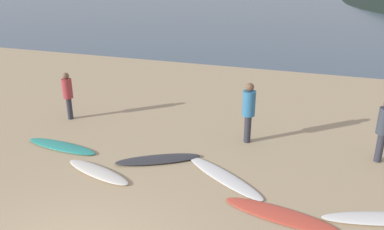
{
  "coord_description": "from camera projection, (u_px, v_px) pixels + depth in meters",
  "views": [
    {
      "loc": [
        3.79,
        -4.3,
        5.12
      ],
      "look_at": [
        0.27,
        6.42,
        0.6
      ],
      "focal_mm": 37.84,
      "sensor_mm": 36.0,
      "label": 1
    }
  ],
  "objects": [
    {
      "name": "surfboard_3",
      "position": [
        98.0,
        172.0,
        10.1
      ],
      "size": [
        2.12,
        1.1,
        0.09
      ],
      "primitive_type": "ellipsoid",
      "rotation": [
        0.0,
        0.0,
        -0.31
      ],
      "color": "silver",
      "rests_on": "ground"
    },
    {
      "name": "person_1",
      "position": [
        384.0,
        126.0,
        10.33
      ],
      "size": [
        0.35,
        0.35,
        1.73
      ],
      "rotation": [
        0.0,
        0.0,
        1.03
      ],
      "color": "#2D2D38",
      "rests_on": "ground"
    },
    {
      "name": "surfboard_4",
      "position": [
        158.0,
        159.0,
        10.7
      ],
      "size": [
        2.23,
        1.56,
        0.1
      ],
      "primitive_type": "ellipsoid",
      "rotation": [
        0.0,
        0.0,
        0.51
      ],
      "color": "#333338",
      "rests_on": "ground"
    },
    {
      "name": "person_0",
      "position": [
        68.0,
        92.0,
        13.11
      ],
      "size": [
        0.32,
        0.32,
        1.58
      ],
      "rotation": [
        0.0,
        0.0,
        4.46
      ],
      "color": "#2D2D38",
      "rests_on": "ground"
    },
    {
      "name": "ground_plane",
      "position": [
        214.0,
        98.0,
        15.65
      ],
      "size": [
        120.0,
        120.0,
        0.2
      ],
      "primitive_type": "cube",
      "color": "tan",
      "rests_on": "ground"
    },
    {
      "name": "person_2",
      "position": [
        249.0,
        108.0,
        11.42
      ],
      "size": [
        0.36,
        0.36,
        1.79
      ],
      "rotation": [
        0.0,
        0.0,
        1.91
      ],
      "color": "#2D2D38",
      "rests_on": "ground"
    },
    {
      "name": "surfboard_5",
      "position": [
        223.0,
        177.0,
        9.91
      ],
      "size": [
        2.46,
        1.91,
        0.06
      ],
      "primitive_type": "ellipsoid",
      "rotation": [
        0.0,
        0.0,
        -0.6
      ],
      "color": "white",
      "rests_on": "ground"
    },
    {
      "name": "surfboard_6",
      "position": [
        280.0,
        215.0,
        8.46
      ],
      "size": [
        2.53,
        1.05,
        0.06
      ],
      "primitive_type": "ellipsoid",
      "rotation": [
        0.0,
        0.0,
        -0.19
      ],
      "color": "#D84C38",
      "rests_on": "ground"
    },
    {
      "name": "surfboard_2",
      "position": [
        61.0,
        146.0,
        11.45
      ],
      "size": [
        2.37,
        0.78,
        0.08
      ],
      "primitive_type": "ellipsoid",
      "rotation": [
        0.0,
        0.0,
        -0.11
      ],
      "color": "teal",
      "rests_on": "ground"
    }
  ]
}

